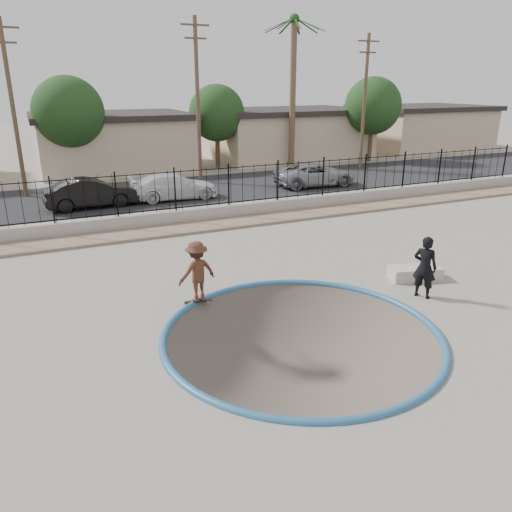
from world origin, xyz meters
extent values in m
cube|color=gray|center=(0.00, 12.00, -1.10)|extent=(120.00, 120.00, 2.20)
torus|color=#285C83|center=(0.00, -1.00, 0.00)|extent=(7.04, 7.04, 0.20)
cube|color=#977F63|center=(0.00, 9.20, 0.06)|extent=(42.00, 1.60, 0.11)
cube|color=gray|center=(0.00, 10.30, 0.30)|extent=(42.00, 0.45, 0.60)
cube|color=black|center=(0.00, 10.30, 0.72)|extent=(40.00, 0.04, 0.03)
cube|color=black|center=(0.00, 10.30, 2.30)|extent=(40.00, 0.04, 0.04)
cube|color=black|center=(0.00, 17.00, 0.02)|extent=(90.00, 8.00, 0.04)
cube|color=tan|center=(0.00, 26.50, 1.75)|extent=(10.00, 8.00, 3.50)
cube|color=#282320|center=(0.00, 26.50, 3.70)|extent=(10.60, 8.60, 0.40)
cube|color=tan|center=(14.00, 26.50, 1.75)|extent=(12.00, 8.00, 3.50)
cube|color=#282320|center=(14.00, 26.50, 3.70)|extent=(12.60, 8.60, 0.40)
cube|color=tan|center=(28.00, 26.50, 1.75)|extent=(11.00, 8.00, 3.50)
cube|color=#282320|center=(28.00, 26.50, 3.70)|extent=(11.60, 8.60, 0.40)
cylinder|color=brown|center=(12.00, 22.00, 5.00)|extent=(0.44, 0.44, 10.00)
sphere|color=#1A4217|center=(12.00, 22.00, 9.95)|extent=(0.70, 0.70, 0.70)
cylinder|color=#473323|center=(-6.00, 19.00, 4.50)|extent=(0.24, 0.24, 9.00)
cube|color=#473323|center=(-6.00, 19.00, 8.50)|extent=(1.70, 0.10, 0.10)
cube|color=#473323|center=(-6.00, 19.00, 7.80)|extent=(1.30, 0.10, 0.10)
cylinder|color=#473323|center=(4.00, 19.00, 4.75)|extent=(0.24, 0.24, 9.50)
cube|color=#473323|center=(4.00, 19.00, 9.00)|extent=(1.70, 0.10, 0.10)
cube|color=#473323|center=(4.00, 19.00, 8.30)|extent=(1.30, 0.10, 0.10)
cylinder|color=#473323|center=(16.00, 19.00, 4.50)|extent=(0.24, 0.24, 9.00)
cube|color=#473323|center=(16.00, 19.00, 8.50)|extent=(1.70, 0.10, 0.10)
cube|color=#473323|center=(16.00, 19.00, 7.80)|extent=(1.30, 0.10, 0.10)
cylinder|color=#473323|center=(-3.00, 23.00, 1.50)|extent=(0.34, 0.34, 3.00)
sphere|color=#143311|center=(-3.00, 23.00, 4.20)|extent=(4.32, 4.32, 4.32)
cylinder|color=#473323|center=(7.00, 24.00, 1.38)|extent=(0.34, 0.34, 2.75)
sphere|color=#143311|center=(7.00, 24.00, 3.85)|extent=(3.96, 3.96, 3.96)
cylinder|color=#473323|center=(19.00, 22.00, 1.50)|extent=(0.34, 0.34, 3.00)
sphere|color=#143311|center=(19.00, 22.00, 4.20)|extent=(4.32, 4.32, 4.32)
imported|color=brown|center=(-1.76, 1.85, 0.87)|extent=(1.23, 0.87, 1.74)
cube|color=black|center=(-1.76, 1.85, 0.06)|extent=(0.80, 0.25, 0.02)
cylinder|color=silver|center=(-2.03, 1.80, 0.03)|extent=(0.05, 0.03, 0.05)
cylinder|color=silver|center=(-2.02, 1.95, 0.03)|extent=(0.05, 0.03, 0.05)
cylinder|color=silver|center=(-1.50, 1.76, 0.03)|extent=(0.05, 0.03, 0.05)
cylinder|color=silver|center=(-1.49, 1.91, 0.03)|extent=(0.05, 0.03, 0.05)
imported|color=black|center=(4.36, -0.40, 0.92)|extent=(0.73, 0.80, 1.84)
cube|color=#B2AA9E|center=(5.12, 0.77, 0.20)|extent=(1.73, 1.10, 0.40)
imported|color=black|center=(-3.04, 14.85, 0.76)|extent=(4.50, 1.81, 1.45)
imported|color=silver|center=(1.20, 15.00, 0.71)|extent=(4.71, 2.00, 1.35)
imported|color=gray|center=(9.86, 15.00, 0.72)|extent=(5.02, 2.55, 1.36)
camera|label=1|loc=(-5.60, -10.63, 5.96)|focal=35.00mm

